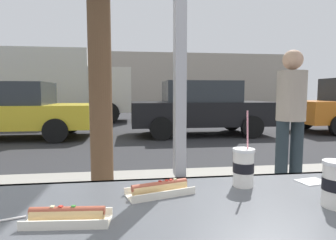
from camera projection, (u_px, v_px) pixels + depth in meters
name	position (u px, v px, depth m)	size (l,w,h in m)	color
ground_plane	(137.00, 133.00, 9.27)	(60.00, 60.00, 0.00)	#2D2D30
sidewalk_strip	(153.00, 213.00, 2.95)	(16.00, 2.80, 0.15)	#9E998E
building_facade_far	(132.00, 81.00, 23.38)	(28.00, 1.20, 4.48)	#A89E8E
soda_cup_left	(336.00, 183.00, 0.98)	(0.09, 0.09, 0.32)	white
soda_cup_right	(243.00, 167.00, 1.20)	(0.09, 0.09, 0.32)	white
hotdog_tray_near	(160.00, 189.00, 1.10)	(0.27, 0.17, 0.05)	silver
hotdog_tray_far	(68.00, 216.00, 0.86)	(0.26, 0.12, 0.05)	silver
napkin_wrapper	(312.00, 182.00, 1.26)	(0.12, 0.09, 0.00)	white
parked_car_yellow	(10.00, 110.00, 8.11)	(4.49, 2.07, 1.59)	gold
parked_car_black	(200.00, 108.00, 8.84)	(4.22, 1.89, 1.65)	black
box_truck	(49.00, 84.00, 12.49)	(6.72, 2.44, 3.09)	beige
pedestrian	(291.00, 112.00, 3.26)	(0.32, 0.32, 1.63)	#212C32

